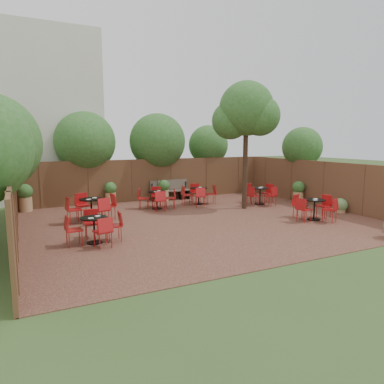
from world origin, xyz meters
name	(u,v)px	position (x,y,z in m)	size (l,w,h in m)	color
ground	(200,221)	(0.00, 0.00, 0.00)	(80.00, 80.00, 0.00)	#354F23
courtyard_paving	(200,221)	(0.00, 0.00, 0.01)	(12.00, 10.00, 0.02)	#381A17
fence_back	(153,180)	(0.00, 5.00, 1.00)	(12.00, 0.08, 2.00)	#4E351D
fence_left	(14,208)	(-6.00, 0.00, 1.00)	(0.08, 10.00, 2.00)	#4E351D
fence_right	(323,184)	(6.00, 0.00, 1.00)	(0.08, 10.00, 2.00)	#4E351D
neighbour_building	(45,118)	(-4.50, 8.00, 4.00)	(5.00, 4.00, 8.00)	beige
overhang_foliage	(103,144)	(-2.82, 2.83, 2.77)	(15.52, 10.84, 2.77)	#26551B
courtyard_tree	(246,113)	(2.72, 1.17, 4.01)	(2.50, 2.40, 5.29)	black
park_bench_left	(167,190)	(0.56, 4.63, 0.51)	(1.57, 0.58, 0.95)	brown
park_bench_right	(174,189)	(0.94, 4.63, 0.52)	(1.58, 0.56, 0.96)	brown
bistro_tables	(188,204)	(0.00, 1.01, 0.47)	(9.50, 6.29, 0.95)	black
planters	(144,193)	(-0.88, 3.77, 0.59)	(11.89, 4.13, 1.13)	#A78153
low_shrubs	(376,219)	(4.79, -3.52, 0.31)	(2.22, 3.95, 0.64)	#A78153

